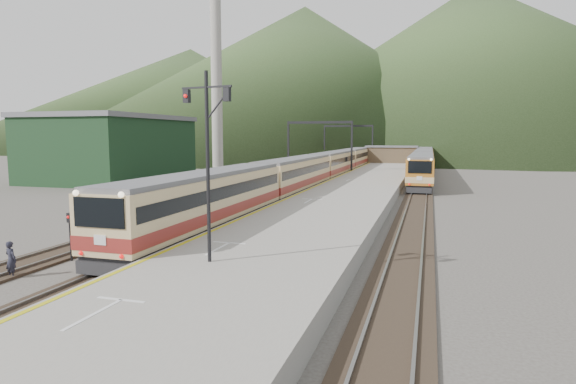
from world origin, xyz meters
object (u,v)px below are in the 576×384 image
(second_train, at_px, (424,162))
(signal_mast, at_px, (207,147))
(worker, at_px, (11,260))
(main_train, at_px, (318,170))

(second_train, distance_m, signal_mast, 60.59)
(second_train, bearing_deg, signal_mast, -96.75)
(worker, bearing_deg, second_train, -92.35)
(main_train, bearing_deg, second_train, 62.53)
(signal_mast, distance_m, worker, 9.63)
(main_train, height_order, second_train, main_train)
(main_train, distance_m, second_train, 24.93)
(second_train, bearing_deg, main_train, -117.47)
(second_train, relative_size, signal_mast, 7.74)
(main_train, height_order, signal_mast, signal_mast)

